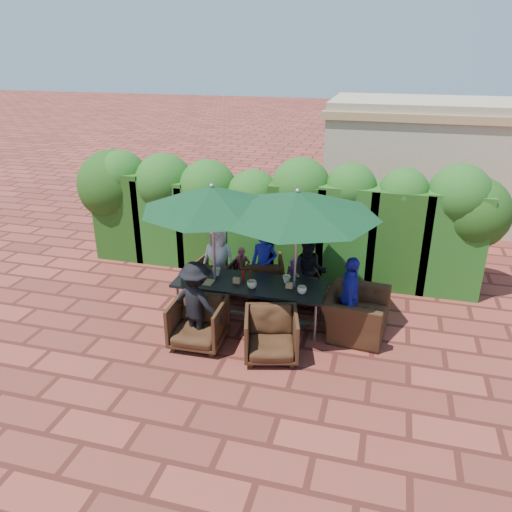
% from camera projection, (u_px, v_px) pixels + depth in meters
% --- Properties ---
extents(ground, '(80.00, 80.00, 0.00)m').
position_uv_depth(ground, '(245.00, 322.00, 8.84)').
color(ground, brown).
rests_on(ground, ground).
extents(dining_table, '(2.62, 0.90, 0.75)m').
position_uv_depth(dining_table, '(250.00, 286.00, 8.62)').
color(dining_table, black).
rests_on(dining_table, ground).
extents(umbrella_left, '(2.40, 2.40, 2.46)m').
position_uv_depth(umbrella_left, '(212.00, 198.00, 8.16)').
color(umbrella_left, gray).
rests_on(umbrella_left, ground).
extents(umbrella_right, '(2.69, 2.69, 2.46)m').
position_uv_depth(umbrella_right, '(297.00, 204.00, 7.88)').
color(umbrella_right, gray).
rests_on(umbrella_right, ground).
extents(chair_far_left, '(0.79, 0.75, 0.75)m').
position_uv_depth(chair_far_left, '(215.00, 274.00, 9.79)').
color(chair_far_left, black).
rests_on(chair_far_left, ground).
extents(chair_far_mid, '(1.01, 0.98, 0.84)m').
position_uv_depth(chair_far_mid, '(261.00, 274.00, 9.68)').
color(chair_far_mid, black).
rests_on(chair_far_mid, ground).
extents(chair_far_right, '(0.87, 0.85, 0.71)m').
position_uv_depth(chair_far_right, '(300.00, 286.00, 9.37)').
color(chair_far_right, black).
rests_on(chair_far_right, ground).
extents(chair_near_left, '(0.86, 0.80, 0.85)m').
position_uv_depth(chair_near_left, '(198.00, 321.00, 8.04)').
color(chair_near_left, black).
rests_on(chair_near_left, ground).
extents(chair_near_right, '(0.98, 0.95, 0.84)m').
position_uv_depth(chair_near_right, '(271.00, 333.00, 7.71)').
color(chair_near_right, black).
rests_on(chair_near_right, ground).
extents(chair_end_right, '(0.85, 1.20, 0.99)m').
position_uv_depth(chair_end_right, '(356.00, 307.00, 8.32)').
color(chair_end_right, black).
rests_on(chair_end_right, ground).
extents(adult_far_left, '(0.67, 0.40, 1.35)m').
position_uv_depth(adult_far_left, '(219.00, 259.00, 9.71)').
color(adult_far_left, white).
rests_on(adult_far_left, ground).
extents(adult_far_mid, '(0.53, 0.44, 1.37)m').
position_uv_depth(adult_far_mid, '(264.00, 265.00, 9.42)').
color(adult_far_mid, '#1D20A0').
rests_on(adult_far_mid, ground).
extents(adult_far_right, '(0.67, 0.45, 1.32)m').
position_uv_depth(adult_far_right, '(309.00, 272.00, 9.19)').
color(adult_far_right, black).
rests_on(adult_far_right, ground).
extents(adult_near_left, '(0.99, 0.65, 1.42)m').
position_uv_depth(adult_near_left, '(197.00, 303.00, 7.98)').
color(adult_near_left, black).
rests_on(adult_near_left, ground).
extents(adult_end_right, '(0.51, 0.87, 1.40)m').
position_uv_depth(adult_end_right, '(350.00, 297.00, 8.22)').
color(adult_end_right, '#1D20A0').
rests_on(adult_end_right, ground).
extents(child_left, '(0.36, 0.32, 0.89)m').
position_uv_depth(child_left, '(242.00, 269.00, 9.84)').
color(child_left, '#D74C66').
rests_on(child_left, ground).
extents(child_right, '(0.29, 0.24, 0.79)m').
position_uv_depth(child_right, '(293.00, 278.00, 9.58)').
color(child_right, '#994BA3').
rests_on(child_right, ground).
extents(pedestrian_a, '(1.61, 1.00, 1.63)m').
position_uv_depth(pedestrian_a, '(371.00, 216.00, 11.73)').
color(pedestrian_a, green).
rests_on(pedestrian_a, ground).
extents(pedestrian_b, '(0.85, 0.64, 1.57)m').
position_uv_depth(pedestrian_b, '(405.00, 216.00, 11.78)').
color(pedestrian_b, '#D74C66').
rests_on(pedestrian_b, ground).
extents(pedestrian_c, '(1.30, 1.20, 1.90)m').
position_uv_depth(pedestrian_c, '(442.00, 215.00, 11.37)').
color(pedestrian_c, gray).
rests_on(pedestrian_c, ground).
extents(cup_a, '(0.16, 0.16, 0.12)m').
position_uv_depth(cup_a, '(190.00, 277.00, 8.65)').
color(cup_a, beige).
rests_on(cup_a, dining_table).
extents(cup_b, '(0.15, 0.15, 0.14)m').
position_uv_depth(cup_b, '(216.00, 272.00, 8.84)').
color(cup_b, beige).
rests_on(cup_b, dining_table).
extents(cup_c, '(0.17, 0.17, 0.13)m').
position_uv_depth(cup_c, '(252.00, 284.00, 8.38)').
color(cup_c, beige).
rests_on(cup_c, dining_table).
extents(cup_d, '(0.14, 0.14, 0.13)m').
position_uv_depth(cup_d, '(287.00, 279.00, 8.57)').
color(cup_d, beige).
rests_on(cup_d, dining_table).
extents(cup_e, '(0.16, 0.16, 0.12)m').
position_uv_depth(cup_e, '(302.00, 290.00, 8.20)').
color(cup_e, beige).
rests_on(cup_e, dining_table).
extents(ketchup_bottle, '(0.04, 0.04, 0.17)m').
position_uv_depth(ketchup_bottle, '(243.00, 275.00, 8.67)').
color(ketchup_bottle, '#B20C0A').
rests_on(ketchup_bottle, dining_table).
extents(sauce_bottle, '(0.04, 0.04, 0.17)m').
position_uv_depth(sauce_bottle, '(250.00, 275.00, 8.67)').
color(sauce_bottle, '#4C230C').
rests_on(sauce_bottle, dining_table).
extents(serving_tray, '(0.35, 0.25, 0.02)m').
position_uv_depth(serving_tray, '(204.00, 282.00, 8.60)').
color(serving_tray, '#A78251').
rests_on(serving_tray, dining_table).
extents(number_block_left, '(0.12, 0.06, 0.10)m').
position_uv_depth(number_block_left, '(237.00, 280.00, 8.56)').
color(number_block_left, tan).
rests_on(number_block_left, dining_table).
extents(number_block_right, '(0.12, 0.06, 0.10)m').
position_uv_depth(number_block_right, '(289.00, 285.00, 8.38)').
color(number_block_right, tan).
rests_on(number_block_right, dining_table).
extents(hedge_wall, '(9.10, 1.60, 2.53)m').
position_uv_depth(hedge_wall, '(268.00, 209.00, 10.41)').
color(hedge_wall, '#1B3D10').
rests_on(hedge_wall, ground).
extents(building, '(6.20, 3.08, 3.20)m').
position_uv_depth(building, '(440.00, 161.00, 13.58)').
color(building, tan).
rests_on(building, ground).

